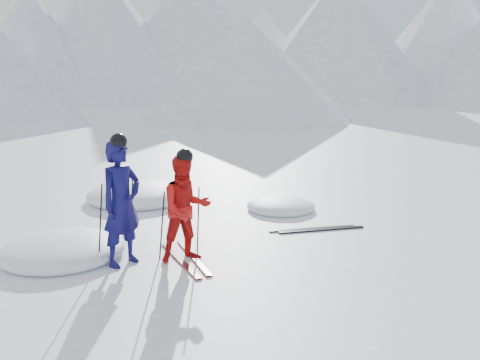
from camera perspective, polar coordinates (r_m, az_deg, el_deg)
ground at (r=9.62m, az=8.69°, el=-5.98°), size 160.00×160.00×0.00m
mountain_range at (r=43.86m, az=-18.55°, el=16.22°), size 106.15×62.94×15.53m
skier_blue at (r=7.98m, az=-13.16°, el=-2.60°), size 0.82×0.67×1.95m
skier_red at (r=8.02m, az=-6.11°, el=-3.23°), size 0.92×0.78×1.69m
pole_blue_left at (r=8.11m, az=-15.42°, el=-4.87°), size 0.13×0.09×1.30m
pole_blue_right at (r=8.37m, az=-12.06°, el=-4.17°), size 0.13×0.08×1.30m
pole_red_left at (r=8.18m, az=-8.75°, el=-5.04°), size 0.11×0.09×1.12m
pole_red_right at (r=8.36m, az=-4.72°, el=-4.58°), size 0.11×0.08×1.13m
ski_worn_left at (r=8.22m, az=-6.73°, el=-8.94°), size 0.33×1.70×0.03m
ski_worn_right at (r=8.32m, az=-5.25°, el=-8.64°), size 0.45×1.68×0.03m
ski_loose_a at (r=9.85m, az=8.12°, el=-5.44°), size 1.61×0.73×0.03m
ski_loose_b at (r=9.81m, az=9.14°, el=-5.54°), size 1.63×0.67×0.03m
snow_lumps at (r=10.95m, az=-11.25°, el=-3.86°), size 6.54×5.09×0.53m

